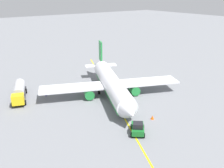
% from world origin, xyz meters
% --- Properties ---
extents(ground_plane, '(400.00, 400.00, 0.00)m').
position_xyz_m(ground_plane, '(0.00, 0.00, 0.00)').
color(ground_plane, slate).
extents(airplane, '(30.70, 30.89, 9.93)m').
position_xyz_m(airplane, '(-0.43, 0.18, 2.78)').
color(airplane, white).
rests_on(airplane, ground).
extents(fuel_tanker, '(10.71, 5.72, 3.15)m').
position_xyz_m(fuel_tanker, '(-10.92, -17.22, 1.73)').
color(fuel_tanker, '#2D2D33').
rests_on(fuel_tanker, ground).
extents(pushback_tug, '(4.08, 3.94, 2.20)m').
position_xyz_m(pushback_tug, '(14.82, -5.44, 1.01)').
color(pushback_tug, '#196B28').
rests_on(pushback_tug, ground).
extents(refueling_worker, '(0.58, 0.63, 1.71)m').
position_xyz_m(refueling_worker, '(-9.01, -11.92, 0.82)').
color(refueling_worker, navy).
rests_on(refueling_worker, ground).
extents(safety_cone_nose, '(0.64, 0.64, 0.71)m').
position_xyz_m(safety_cone_nose, '(12.81, -0.02, 0.36)').
color(safety_cone_nose, '#F2590F').
rests_on(safety_cone_nose, ground).
extents(taxi_line_marking, '(60.83, 25.74, 0.01)m').
position_xyz_m(taxi_line_marking, '(0.00, 0.00, 0.01)').
color(taxi_line_marking, yellow).
rests_on(taxi_line_marking, ground).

